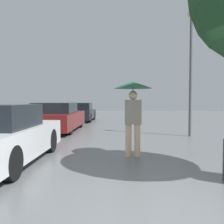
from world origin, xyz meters
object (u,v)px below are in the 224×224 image
parked_car_nearest (0,136)px  parked_car_farthest (81,113)px  street_lamp (191,54)px  parked_car_middle (57,118)px  pedestrian (133,100)px

parked_car_nearest → parked_car_farthest: parked_car_nearest is taller
parked_car_farthest → street_lamp: (5.31, -6.95, 2.58)m
parked_car_nearest → parked_car_middle: 5.85m
pedestrian → parked_car_nearest: pedestrian is taller
parked_car_nearest → parked_car_farthest: (0.01, 11.27, -0.03)m
parked_car_nearest → street_lamp: bearing=39.1°
parked_car_nearest → parked_car_farthest: 11.27m
parked_car_nearest → parked_car_farthest: bearing=90.0°
parked_car_farthest → street_lamp: size_ratio=0.80×
parked_car_middle → parked_car_farthest: bearing=87.3°
pedestrian → parked_car_middle: (-3.19, 5.07, -0.79)m
pedestrian → street_lamp: 4.60m
pedestrian → street_lamp: (2.37, 3.54, 1.76)m
parked_car_farthest → street_lamp: bearing=-52.7°
parked_car_middle → parked_car_farthest: (0.25, 5.43, -0.03)m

